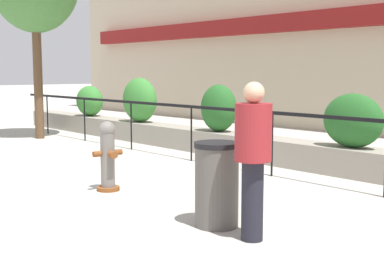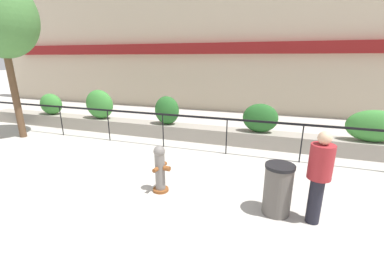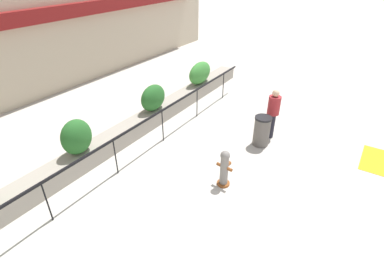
{
  "view_description": "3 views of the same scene",
  "coord_description": "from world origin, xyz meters",
  "views": [
    {
      "loc": [
        8.16,
        -2.28,
        1.84
      ],
      "look_at": [
        1.9,
        3.24,
        0.81
      ],
      "focal_mm": 50.0,
      "sensor_mm": 36.0,
      "label": 1
    },
    {
      "loc": [
        3.55,
        -2.59,
        2.89
      ],
      "look_at": [
        1.48,
        3.53,
        0.89
      ],
      "focal_mm": 24.0,
      "sensor_mm": 36.0,
      "label": 2
    },
    {
      "loc": [
        -4.6,
        -0.62,
        5.35
      ],
      "look_at": [
        1.67,
        3.44,
        0.85
      ],
      "focal_mm": 28.0,
      "sensor_mm": 36.0,
      "label": 3
    }
  ],
  "objects": [
    {
      "name": "hedge_bush_1",
      "position": [
        -3.32,
        6.0,
        1.08
      ],
      "size": [
        1.21,
        0.68,
        1.17
      ],
      "primitive_type": "ellipsoid",
      "color": "#387F33",
      "rests_on": "planter_wall_low"
    },
    {
      "name": "fire_hydrant",
      "position": [
        1.21,
        2.12,
        0.55
      ],
      "size": [
        0.45,
        0.48,
        1.08
      ],
      "color": "brown",
      "rests_on": "ground"
    },
    {
      "name": "hedge_bush_0",
      "position": [
        -5.87,
        6.0,
        0.95
      ],
      "size": [
        1.02,
        0.7,
        0.9
      ],
      "primitive_type": "ellipsoid",
      "color": "#387F33",
      "rests_on": "planter_wall_low"
    },
    {
      "name": "pedestrian",
      "position": [
        4.34,
        1.97,
        0.99
      ],
      "size": [
        0.47,
        0.47,
        1.73
      ],
      "color": "black",
      "rests_on": "ground"
    },
    {
      "name": "fence_railing_segment",
      "position": [
        -0.0,
        4.9,
        1.02
      ],
      "size": [
        15.0,
        0.05,
        1.15
      ],
      "color": "black",
      "rests_on": "ground"
    },
    {
      "name": "trash_bin",
      "position": [
        3.7,
        2.05,
        0.51
      ],
      "size": [
        0.55,
        0.55,
        1.01
      ],
      "color": "#56514C",
      "rests_on": "ground"
    },
    {
      "name": "planter_wall_low",
      "position": [
        0.0,
        6.0,
        0.25
      ],
      "size": [
        18.0,
        0.7,
        0.5
      ],
      "primitive_type": "cube",
      "color": "gray",
      "rests_on": "ground"
    },
    {
      "name": "hedge_bush_3",
      "position": [
        3.04,
        6.0,
        0.98
      ],
      "size": [
        1.15,
        0.58,
        0.96
      ],
      "primitive_type": "ellipsoid",
      "color": "#235B23",
      "rests_on": "planter_wall_low"
    },
    {
      "name": "hedge_bush_2",
      "position": [
        -0.33,
        6.0,
        1.02
      ],
      "size": [
        0.93,
        0.64,
        1.05
      ],
      "primitive_type": "ellipsoid",
      "color": "#235B23",
      "rests_on": "planter_wall_low"
    }
  ]
}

